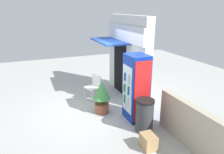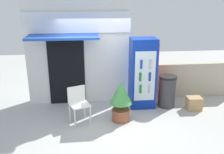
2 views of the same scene
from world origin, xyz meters
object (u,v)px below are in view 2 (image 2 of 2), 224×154
at_px(plastic_chair, 78,101).
at_px(cardboard_box, 194,103).
at_px(potted_plant_near_shop, 121,98).
at_px(trash_bin, 167,91).
at_px(drink_cooler, 143,73).

height_order(plastic_chair, cardboard_box, plastic_chair).
bearing_deg(cardboard_box, potted_plant_near_shop, -168.76).
xyz_separation_m(potted_plant_near_shop, cardboard_box, (2.16, 0.43, -0.44)).
xyz_separation_m(plastic_chair, cardboard_box, (3.23, 0.35, -0.36)).
bearing_deg(trash_bin, plastic_chair, -165.71).
xyz_separation_m(potted_plant_near_shop, trash_bin, (1.45, 0.72, -0.15)).
bearing_deg(trash_bin, drink_cooler, 171.77).
relative_size(plastic_chair, trash_bin, 0.98).
bearing_deg(trash_bin, cardboard_box, -22.49).
relative_size(plastic_chair, cardboard_box, 2.26).
xyz_separation_m(drink_cooler, potted_plant_near_shop, (-0.74, -0.82, -0.38)).
height_order(drink_cooler, trash_bin, drink_cooler).
relative_size(potted_plant_near_shop, cardboard_box, 2.65).
xyz_separation_m(drink_cooler, cardboard_box, (1.42, -0.40, -0.81)).
height_order(potted_plant_near_shop, trash_bin, potted_plant_near_shop).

